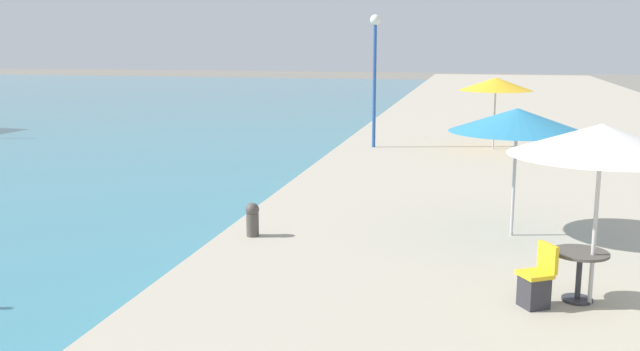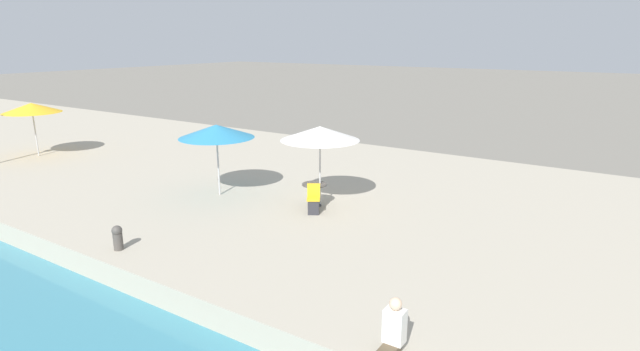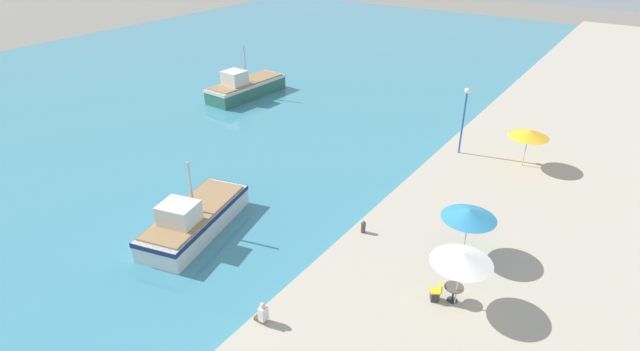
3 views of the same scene
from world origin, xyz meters
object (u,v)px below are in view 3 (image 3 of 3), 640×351
Objects in this scene: cafe_chair_left at (436,294)px; mooring_bollard at (363,226)px; cafe_umbrella_pink at (462,258)px; cafe_table at (454,291)px; fishing_boat_near at (194,219)px; fishing_boat_mid at (245,87)px; cafe_umbrella_striped at (529,133)px; lamppost at (465,110)px; person_at_quay at (262,313)px; cafe_umbrella_white at (469,214)px.

cafe_chair_left is 5.70m from mooring_bollard.
cafe_umbrella_pink is 3.97× the size of mooring_bollard.
fishing_boat_near is at bearing -171.91° from cafe_table.
cafe_table is at bearing -28.80° from fishing_boat_mid.
fishing_boat_near reaches higher than cafe_umbrella_striped.
cafe_umbrella_pink is 2.85× the size of cafe_chair_left.
mooring_bollard is (7.88, 4.20, 0.16)m from fishing_boat_near.
lamppost is at bearing -14.44° from cafe_chair_left.
lamppost is at bearing 87.91° from person_at_quay.
fishing_boat_near is 22.05m from fishing_boat_mid.
cafe_umbrella_striped is 20.82m from person_at_quay.
cafe_umbrella_striped is 14.84m from cafe_table.
lamppost is (0.59, 11.95, 2.74)m from mooring_bollard.
cafe_umbrella_striped is at bearing -0.38° from fishing_boat_mid.
cafe_umbrella_white is at bearing 13.28° from mooring_bollard.
fishing_boat_mid reaches higher than cafe_table.
cafe_umbrella_white is at bearing 9.12° from fishing_boat_near.
cafe_umbrella_white reaches higher than mooring_bollard.
cafe_table is (0.97, -14.71, -1.70)m from cafe_umbrella_striped.
fishing_boat_near is 3.01× the size of cafe_umbrella_striped.
mooring_bollard is at bearing -31.19° from fishing_boat_mid.
mooring_bollard is at bearing 14.42° from fishing_boat_near.
mooring_bollard is at bearing -110.64° from cafe_umbrella_striped.
mooring_bollard is at bearing 158.05° from cafe_table.
cafe_umbrella_white is at bearing 104.92° from cafe_umbrella_pink.
fishing_boat_near is 13.01m from cafe_chair_left.
cafe_umbrella_pink reaches higher than cafe_chair_left.
fishing_boat_mid is 1.77× the size of lamppost.
cafe_chair_left is at bearing -161.41° from cafe_umbrella_pink.
cafe_umbrella_pink is at bearing -37.89° from cafe_table.
cafe_table is 0.75m from cafe_chair_left.
person_at_quay is (7.75, -3.54, 0.26)m from fishing_boat_near.
fishing_boat_near is 0.93× the size of fishing_boat_mid.
cafe_chair_left is at bearing -73.06° from lamppost.
cafe_chair_left is at bearing 44.56° from person_at_quay.
cafe_table is 0.88× the size of cafe_chair_left.
person_at_quay is 0.22× the size of lamppost.
cafe_chair_left is at bearing -30.01° from fishing_boat_mid.
cafe_umbrella_pink is 1.04× the size of cafe_umbrella_striped.
cafe_table is 0.18× the size of lamppost.
fishing_boat_mid is 3.11× the size of cafe_umbrella_pink.
lamppost is at bearing 87.18° from mooring_bollard.
cafe_umbrella_white is 3.91m from cafe_table.
cafe_umbrella_striped reaches higher than person_at_quay.
fishing_boat_near is 11.46× the size of mooring_bollard.
fishing_boat_mid is 31.01m from cafe_umbrella_pink.
cafe_umbrella_pink reaches higher than cafe_table.
fishing_boat_mid reaches higher than fishing_boat_near.
mooring_bollard is at bearing 89.03° from person_at_quay.
lamppost reaches higher than fishing_boat_mid.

